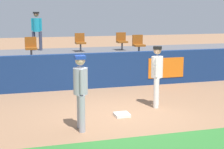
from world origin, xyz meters
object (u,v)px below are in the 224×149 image
object	(u,v)px
player_fielder_home	(157,72)
seat_front_right	(138,44)
first_base	(122,115)
seat_front_left	(31,46)
spectator_hooded	(37,28)
seat_back_right	(122,40)
player_runner_visitor	(81,87)
seat_back_center	(80,41)

from	to	relation	value
player_fielder_home	seat_front_right	xyz separation A→B (m)	(1.05, 4.48, 0.43)
first_base	seat_front_left	world-z (taller)	seat_front_left
spectator_hooded	seat_back_right	bearing A→B (deg)	-176.55
first_base	seat_front_right	xyz separation A→B (m)	(2.37, 5.15, 1.46)
player_runner_visitor	seat_front_right	world-z (taller)	seat_front_right
seat_front_left	spectator_hooded	bearing A→B (deg)	81.12
player_fielder_home	seat_back_right	bearing A→B (deg)	-162.16
seat_front_right	player_fielder_home	bearing A→B (deg)	-103.15
first_base	spectator_hooded	xyz separation A→B (m)	(-1.69, 7.96, 2.03)
player_fielder_home	spectator_hooded	bearing A→B (deg)	-131.90
seat_front_left	seat_back_center	distance (m)	2.93
player_runner_visitor	seat_back_right	size ratio (longest dim) A/B	2.19
player_runner_visitor	seat_back_right	xyz separation A→B (m)	(3.48, 7.76, 0.43)
player_fielder_home	seat_back_right	size ratio (longest dim) A/B	2.19
player_fielder_home	seat_back_center	size ratio (longest dim) A/B	2.19
first_base	seat_front_right	bearing A→B (deg)	65.34
seat_back_center	player_fielder_home	bearing A→B (deg)	-79.71
player_runner_visitor	seat_front_right	bearing A→B (deg)	150.94
seat_front_right	seat_back_center	bearing A→B (deg)	140.55
player_fielder_home	seat_front_left	xyz separation A→B (m)	(-3.45, 4.48, 0.43)
seat_front_right	seat_back_center	distance (m)	2.83
first_base	seat_back_center	size ratio (longest dim) A/B	0.48
seat_back_center	seat_back_right	size ratio (longest dim) A/B	1.00
player_runner_visitor	seat_front_left	world-z (taller)	seat_front_left
first_base	seat_back_right	size ratio (longest dim) A/B	0.48
seat_front_left	seat_back_center	world-z (taller)	same
first_base	player_runner_visitor	world-z (taller)	player_runner_visitor
seat_front_right	seat_back_center	size ratio (longest dim) A/B	1.00
seat_front_right	spectator_hooded	size ratio (longest dim) A/B	0.47
first_base	seat_back_center	xyz separation A→B (m)	(0.18, 6.95, 1.46)
player_runner_visitor	seat_front_left	size ratio (longest dim) A/B	2.19
seat_back_right	spectator_hooded	distance (m)	4.04
seat_front_right	seat_back_right	size ratio (longest dim) A/B	1.00
seat_front_left	seat_back_right	size ratio (longest dim) A/B	1.00
first_base	player_fielder_home	bearing A→B (deg)	26.95
first_base	seat_front_left	distance (m)	5.76
seat_front_left	seat_back_center	xyz separation A→B (m)	(2.31, 1.80, -0.00)
seat_front_right	first_base	bearing A→B (deg)	-114.66
seat_back_center	seat_back_right	world-z (taller)	same
first_base	player_runner_visitor	xyz separation A→B (m)	(-1.30, -0.80, 1.03)
seat_front_right	spectator_hooded	distance (m)	4.97
player_runner_visitor	seat_front_left	distance (m)	6.03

